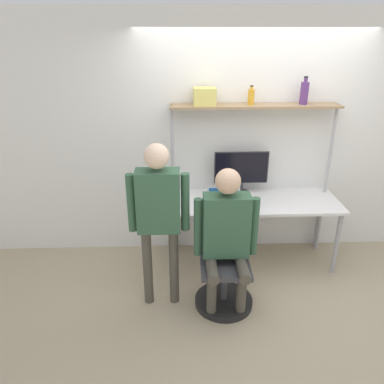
{
  "coord_description": "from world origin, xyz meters",
  "views": [
    {
      "loc": [
        -0.8,
        -3.32,
        2.45
      ],
      "look_at": [
        -0.69,
        -0.19,
        1.11
      ],
      "focal_mm": 35.0,
      "sensor_mm": 36.0,
      "label": 1
    }
  ],
  "objects_px": {
    "person_standing": "(159,208)",
    "bottle_amber": "(251,97)",
    "office_chair": "(224,277)",
    "bottle_purple": "(304,93)",
    "person_seated": "(227,230)",
    "cell_phone": "(250,205)",
    "storage_box": "(205,96)",
    "laptop": "(224,202)",
    "monitor": "(241,171)"
  },
  "relations": [
    {
      "from": "storage_box",
      "to": "person_seated",
      "type": "bearing_deg",
      "value": -81.49
    },
    {
      "from": "cell_phone",
      "to": "bottle_purple",
      "type": "distance_m",
      "value": 1.29
    },
    {
      "from": "storage_box",
      "to": "person_standing",
      "type": "bearing_deg",
      "value": -117.08
    },
    {
      "from": "bottle_amber",
      "to": "person_seated",
      "type": "bearing_deg",
      "value": -109.09
    },
    {
      "from": "person_standing",
      "to": "monitor",
      "type": "bearing_deg",
      "value": 45.33
    },
    {
      "from": "bottle_purple",
      "to": "storage_box",
      "type": "relative_size",
      "value": 1.23
    },
    {
      "from": "cell_phone",
      "to": "bottle_purple",
      "type": "relative_size",
      "value": 0.53
    },
    {
      "from": "laptop",
      "to": "cell_phone",
      "type": "height_order",
      "value": "laptop"
    },
    {
      "from": "person_seated",
      "to": "storage_box",
      "type": "xyz_separation_m",
      "value": [
        -0.15,
        0.97,
        1.03
      ]
    },
    {
      "from": "storage_box",
      "to": "monitor",
      "type": "bearing_deg",
      "value": -1.41
    },
    {
      "from": "person_seated",
      "to": "bottle_amber",
      "type": "bearing_deg",
      "value": 70.91
    },
    {
      "from": "office_chair",
      "to": "person_seated",
      "type": "distance_m",
      "value": 0.54
    },
    {
      "from": "monitor",
      "to": "person_seated",
      "type": "relative_size",
      "value": 0.43
    },
    {
      "from": "monitor",
      "to": "bottle_purple",
      "type": "relative_size",
      "value": 2.14
    },
    {
      "from": "person_standing",
      "to": "bottle_purple",
      "type": "xyz_separation_m",
      "value": [
        1.49,
        0.9,
        0.86
      ]
    },
    {
      "from": "monitor",
      "to": "cell_phone",
      "type": "distance_m",
      "value": 0.43
    },
    {
      "from": "laptop",
      "to": "office_chair",
      "type": "relative_size",
      "value": 0.38
    },
    {
      "from": "office_chair",
      "to": "person_seated",
      "type": "xyz_separation_m",
      "value": [
        -0.0,
        -0.04,
        0.54
      ]
    },
    {
      "from": "office_chair",
      "to": "cell_phone",
      "type": "bearing_deg",
      "value": 60.91
    },
    {
      "from": "laptop",
      "to": "storage_box",
      "type": "xyz_separation_m",
      "value": [
        -0.19,
        0.35,
        1.03
      ]
    },
    {
      "from": "monitor",
      "to": "bottle_purple",
      "type": "distance_m",
      "value": 1.04
    },
    {
      "from": "person_standing",
      "to": "bottle_purple",
      "type": "bearing_deg",
      "value": 31.08
    },
    {
      "from": "bottle_amber",
      "to": "person_standing",
      "type": "bearing_deg",
      "value": -136.31
    },
    {
      "from": "cell_phone",
      "to": "storage_box",
      "type": "relative_size",
      "value": 0.66
    },
    {
      "from": "office_chair",
      "to": "person_seated",
      "type": "bearing_deg",
      "value": -91.32
    },
    {
      "from": "person_seated",
      "to": "cell_phone",
      "type": "bearing_deg",
      "value": 62.61
    },
    {
      "from": "person_standing",
      "to": "bottle_amber",
      "type": "height_order",
      "value": "bottle_amber"
    },
    {
      "from": "bottle_amber",
      "to": "bottle_purple",
      "type": "distance_m",
      "value": 0.55
    },
    {
      "from": "laptop",
      "to": "person_standing",
      "type": "distance_m",
      "value": 0.88
    },
    {
      "from": "cell_phone",
      "to": "bottle_amber",
      "type": "relative_size",
      "value": 0.77
    },
    {
      "from": "person_seated",
      "to": "bottle_amber",
      "type": "height_order",
      "value": "bottle_amber"
    },
    {
      "from": "cell_phone",
      "to": "bottle_amber",
      "type": "bearing_deg",
      "value": 88.31
    },
    {
      "from": "laptop",
      "to": "bottle_purple",
      "type": "relative_size",
      "value": 1.25
    },
    {
      "from": "bottle_purple",
      "to": "storage_box",
      "type": "distance_m",
      "value": 1.03
    },
    {
      "from": "person_seated",
      "to": "storage_box",
      "type": "distance_m",
      "value": 1.42
    },
    {
      "from": "bottle_purple",
      "to": "storage_box",
      "type": "xyz_separation_m",
      "value": [
        -1.03,
        0.0,
        -0.03
      ]
    },
    {
      "from": "person_seated",
      "to": "bottle_purple",
      "type": "distance_m",
      "value": 1.69
    },
    {
      "from": "person_seated",
      "to": "person_standing",
      "type": "height_order",
      "value": "person_standing"
    },
    {
      "from": "laptop",
      "to": "cell_phone",
      "type": "relative_size",
      "value": 2.34
    },
    {
      "from": "monitor",
      "to": "person_standing",
      "type": "xyz_separation_m",
      "value": [
        -0.88,
        -0.89,
        -0.02
      ]
    },
    {
      "from": "person_standing",
      "to": "storage_box",
      "type": "relative_size",
      "value": 7.04
    },
    {
      "from": "person_seated",
      "to": "bottle_purple",
      "type": "xyz_separation_m",
      "value": [
        0.88,
        0.97,
        1.06
      ]
    },
    {
      "from": "monitor",
      "to": "office_chair",
      "type": "relative_size",
      "value": 0.65
    },
    {
      "from": "office_chair",
      "to": "bottle_amber",
      "type": "relative_size",
      "value": 4.74
    },
    {
      "from": "bottle_amber",
      "to": "storage_box",
      "type": "relative_size",
      "value": 0.85
    },
    {
      "from": "office_chair",
      "to": "person_standing",
      "type": "xyz_separation_m",
      "value": [
        -0.6,
        0.03,
        0.74
      ]
    },
    {
      "from": "laptop",
      "to": "storage_box",
      "type": "relative_size",
      "value": 1.54
    },
    {
      "from": "cell_phone",
      "to": "person_standing",
      "type": "xyz_separation_m",
      "value": [
        -0.93,
        -0.56,
        0.25
      ]
    },
    {
      "from": "person_seated",
      "to": "laptop",
      "type": "bearing_deg",
      "value": 85.61
    },
    {
      "from": "bottle_purple",
      "to": "office_chair",
      "type": "bearing_deg",
      "value": -133.71
    }
  ]
}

